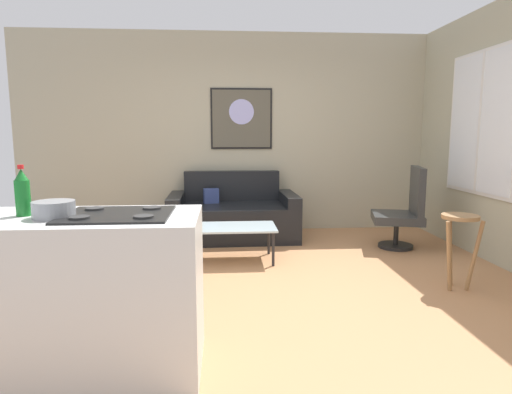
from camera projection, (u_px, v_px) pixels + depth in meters
ground at (258, 288)px, 4.06m from camera, size 6.40×6.40×0.04m
back_wall at (245, 133)px, 6.24m from camera, size 6.40×0.05×2.80m
couch at (233, 216)px, 5.87m from camera, size 1.71×0.97×0.88m
coffee_table at (231, 229)px, 4.80m from camera, size 0.98×0.56×0.39m
armchair at (405, 210)px, 5.32m from camera, size 0.70×0.72×1.00m
bar_stool at (459, 232)px, 3.89m from camera, size 0.37×0.36×0.68m
kitchen_counter at (77, 294)px, 2.54m from camera, size 1.44×0.71×0.96m
soda_bottle_2 at (22, 193)px, 2.47m from camera, size 0.08×0.08×0.29m
mixing_bowl at (54, 210)px, 2.42m from camera, size 0.23×0.23×0.09m
wall_painting at (241, 119)px, 6.17m from camera, size 0.87×0.03×0.85m
window at (481, 123)px, 4.91m from camera, size 0.03×1.30×1.62m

